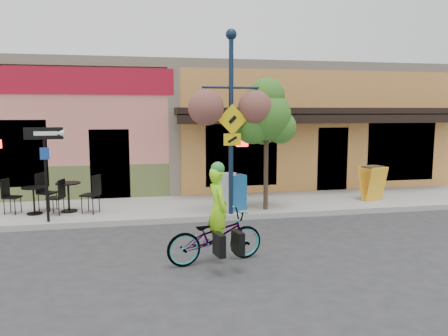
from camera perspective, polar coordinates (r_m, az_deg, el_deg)
name	(u,v)px	position (r m, az deg, el deg)	size (l,w,h in m)	color
ground	(227,226)	(11.02, 0.44, -7.57)	(90.00, 90.00, 0.00)	#2D2D30
sidewalk	(213,206)	(12.91, -1.39, -4.98)	(24.00, 3.00, 0.15)	#9E9B93
curb	(223,218)	(11.53, -0.12, -6.51)	(24.00, 0.12, 0.15)	#A8A59E
building	(190,126)	(18.06, -4.48, 5.52)	(18.20, 8.20, 4.50)	#E37F70
bicycle	(215,237)	(8.37, -1.16, -8.94)	(0.66, 1.90, 1.00)	maroon
cyclist_rider	(218,222)	(8.30, -0.82, -7.03)	(0.57, 0.38, 1.57)	#9DFE1A
lamp_post	(231,123)	(11.33, 0.92, 5.84)	(1.52, 0.61, 4.78)	#13223C
one_way_sign	(46,175)	(11.45, -22.22, -0.87)	(0.89, 0.19, 2.32)	black
cafe_set_left	(34,197)	(12.55, -23.60, -3.43)	(1.58, 0.79, 0.95)	black
cafe_set_right	(68,193)	(12.50, -19.65, -3.05)	(1.74, 0.87, 1.04)	black
newspaper_box_blue	(236,192)	(12.07, 1.64, -3.15)	(0.44, 0.39, 0.97)	#1B62A6
newspaper_box_grey	(228,191)	(12.11, 0.48, -3.04)	(0.47, 0.42, 1.00)	silver
street_tree	(266,144)	(11.96, 5.54, 3.17)	(1.42, 1.42, 3.64)	#3D7A26
sandwich_board	(377,184)	(13.89, 19.37, -1.99)	(0.63, 0.46, 1.06)	yellow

